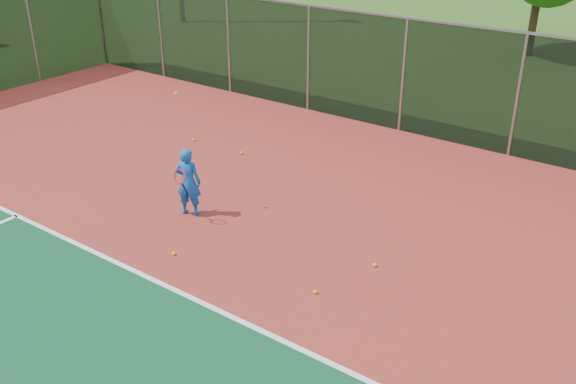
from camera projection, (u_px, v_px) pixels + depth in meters
name	position (u px, v px, depth m)	size (l,w,h in m)	color
fence_back	(518.00, 95.00, 15.18)	(30.00, 0.06, 3.03)	black
tennis_player	(188.00, 182.00, 12.76)	(0.61, 0.67, 2.50)	blue
practice_ball_0	(315.00, 292.00, 10.54)	(0.07, 0.07, 0.07)	#BDDD19
practice_ball_1	(375.00, 265.00, 11.28)	(0.07, 0.07, 0.07)	#BDDD19
practice_ball_4	(174.00, 253.00, 11.63)	(0.07, 0.07, 0.07)	#BDDD19
practice_ball_5	(241.00, 153.00, 15.87)	(0.07, 0.07, 0.07)	#BDDD19
practice_ball_6	(194.00, 140.00, 16.67)	(0.07, 0.07, 0.07)	#BDDD19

